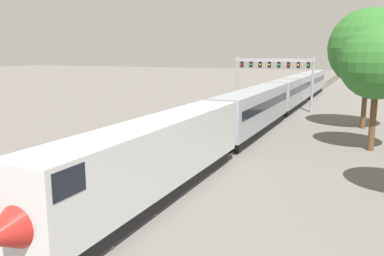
{
  "coord_description": "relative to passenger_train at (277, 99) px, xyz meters",
  "views": [
    {
      "loc": [
        13.38,
        -15.99,
        8.73
      ],
      "look_at": [
        1.0,
        12.0,
        3.0
      ],
      "focal_mm": 37.88,
      "sensor_mm": 36.0,
      "label": 1
    }
  ],
  "objects": [
    {
      "name": "track_main",
      "position": [
        0.0,
        22.05,
        -2.54
      ],
      "size": [
        2.6,
        200.0,
        0.16
      ],
      "color": "slate",
      "rests_on": "ground"
    },
    {
      "name": "trackside_tree_left",
      "position": [
        11.74,
        -14.86,
        5.26
      ],
      "size": [
        6.52,
        6.52,
        11.16
      ],
      "color": "brown",
      "rests_on": "ground"
    },
    {
      "name": "trackside_tree_right",
      "position": [
        10.81,
        -3.36,
        6.59
      ],
      "size": [
        8.95,
        8.95,
        13.69
      ],
      "color": "brown",
      "rests_on": "ground"
    },
    {
      "name": "signal_gantry",
      "position": [
        -2.25,
        7.46,
        3.48
      ],
      "size": [
        12.1,
        0.49,
        8.19
      ],
      "color": "#999BA0",
      "rests_on": "ground"
    },
    {
      "name": "track_near",
      "position": [
        -5.5,
        2.05,
        -2.54
      ],
      "size": [
        2.6,
        160.0,
        0.16
      ],
      "color": "slate",
      "rests_on": "ground"
    },
    {
      "name": "ground_plane",
      "position": [
        -2.0,
        -37.95,
        -2.6
      ],
      "size": [
        400.0,
        400.0,
        0.0
      ],
      "primitive_type": "plane",
      "color": "slate"
    },
    {
      "name": "passenger_train",
      "position": [
        0.0,
        0.0,
        0.0
      ],
      "size": [
        3.04,
        88.57,
        4.8
      ],
      "color": "silver",
      "rests_on": "ground"
    }
  ]
}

